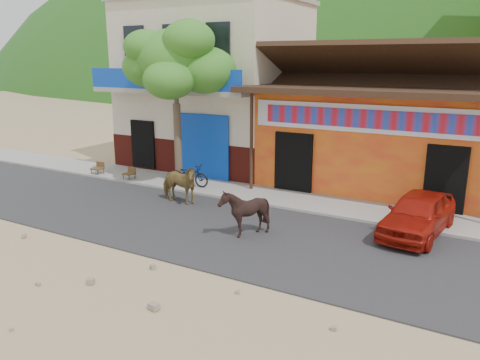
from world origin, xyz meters
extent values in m
plane|color=#9E825B|center=(0.00, 0.00, 0.00)|extent=(120.00, 120.00, 0.00)
cube|color=#28282B|center=(0.00, 2.50, 0.02)|extent=(60.00, 5.00, 0.04)
cube|color=gray|center=(0.00, 6.00, 0.06)|extent=(60.00, 2.00, 0.12)
cube|color=orange|center=(2.00, 10.00, 1.80)|extent=(8.00, 6.00, 3.60)
cube|color=beige|center=(-5.50, 10.00, 3.50)|extent=(7.00, 6.00, 7.00)
ellipsoid|color=#194C14|center=(0.00, 70.00, 12.00)|extent=(100.00, 40.00, 24.00)
imported|color=olive|center=(-3.20, 3.91, 0.70)|extent=(1.59, 0.77, 1.32)
imported|color=black|center=(0.14, 2.38, 0.71)|extent=(1.44, 1.34, 1.34)
imported|color=#9D150B|center=(4.21, 4.80, 0.63)|extent=(1.83, 3.59, 1.17)
imported|color=black|center=(-4.00, 5.62, 0.54)|extent=(1.64, 0.69, 0.84)
camera|label=1|loc=(5.90, -8.11, 4.72)|focal=35.00mm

